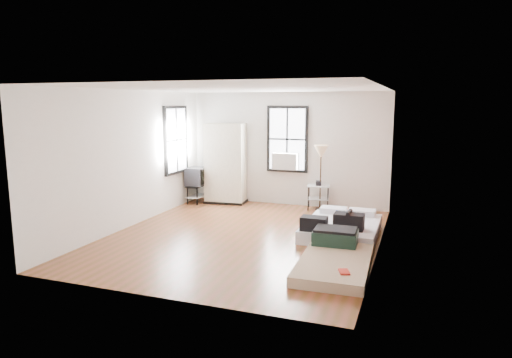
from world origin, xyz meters
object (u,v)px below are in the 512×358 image
at_px(wardrobe, 225,164).
at_px(floor_lamp, 321,155).
at_px(tv_stand, 197,178).
at_px(mattress_main, 341,227).
at_px(side_table, 318,190).
at_px(mattress_bare, 335,256).

xyz_separation_m(wardrobe, floor_lamp, (2.45, 0.00, 0.32)).
bearing_deg(wardrobe, tv_stand, -163.73).
bearing_deg(wardrobe, floor_lamp, -5.84).
bearing_deg(tv_stand, wardrobe, 22.24).
relative_size(mattress_main, tv_stand, 2.03).
distance_m(wardrobe, floor_lamp, 2.47).
bearing_deg(side_table, mattress_main, -66.16).
height_order(floor_lamp, tv_stand, floor_lamp).
height_order(wardrobe, side_table, wardrobe).
relative_size(floor_lamp, tv_stand, 1.70).
distance_m(mattress_main, floor_lamp, 2.40).
xyz_separation_m(mattress_bare, floor_lamp, (-1.00, 3.59, 1.20)).
bearing_deg(side_table, tv_stand, -173.59).
bearing_deg(wardrobe, mattress_main, -36.35).
xyz_separation_m(mattress_main, mattress_bare, (0.17, -1.66, -0.03)).
relative_size(mattress_main, side_table, 2.69).
distance_m(wardrobe, side_table, 2.46).
xyz_separation_m(mattress_main, floor_lamp, (-0.83, 1.93, 1.16)).
distance_m(mattress_bare, wardrobe, 5.06).
bearing_deg(tv_stand, floor_lamp, 5.16).
distance_m(side_table, tv_stand, 3.10).
relative_size(mattress_main, floor_lamp, 1.20).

